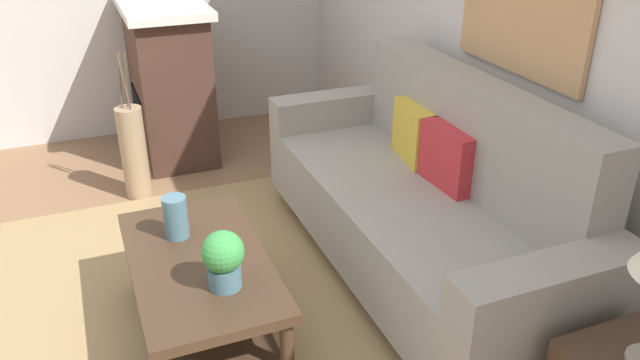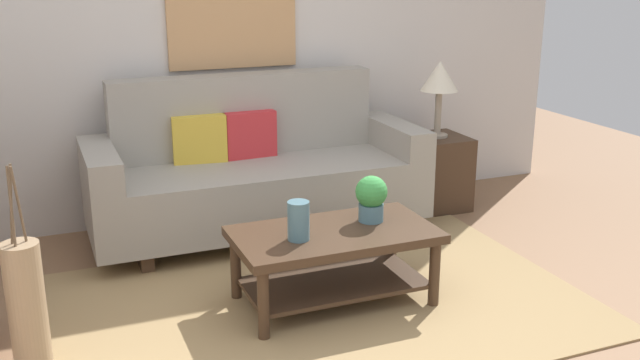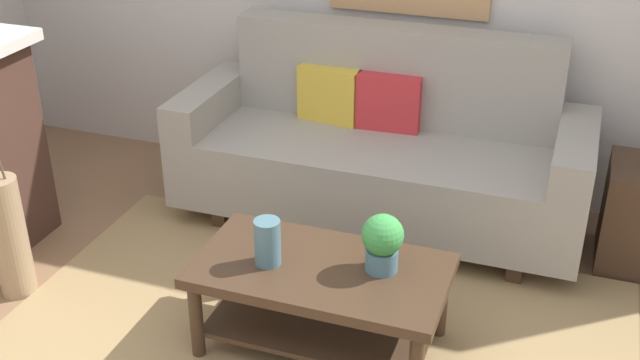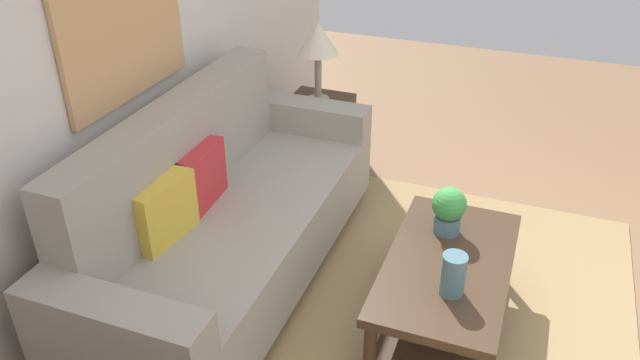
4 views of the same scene
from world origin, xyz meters
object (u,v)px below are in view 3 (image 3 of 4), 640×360
throw_pillow_crimson (389,102)px  coffee_table (321,288)px  potted_plant_tabletop (382,241)px  floor_vase (9,237)px  couch (381,151)px  throw_pillow_mustard (329,94)px  tabletop_vase (267,242)px

throw_pillow_crimson → coffee_table: (0.07, -1.33, -0.37)m
potted_plant_tabletop → coffee_table: bearing=-166.0°
floor_vase → couch: bearing=41.2°
throw_pillow_mustard → coffee_table: 1.44m
throw_pillow_crimson → coffee_table: throw_pillow_crimson is taller
throw_pillow_crimson → coffee_table: 1.38m
couch → throw_pillow_crimson: bearing=90.0°
couch → coffee_table: (0.07, -1.21, -0.12)m
couch → potted_plant_tabletop: size_ratio=8.63×
couch → throw_pillow_crimson: (-0.00, 0.13, 0.25)m
floor_vase → throw_pillow_mustard: bearing=51.4°
couch → potted_plant_tabletop: 1.20m
couch → potted_plant_tabletop: couch is taller
throw_pillow_mustard → floor_vase: bearing=-128.6°
coffee_table → floor_vase: (-1.57, -0.11, 0.00)m
throw_pillow_mustard → potted_plant_tabletop: 1.44m
tabletop_vase → throw_pillow_crimson: bearing=83.4°
throw_pillow_crimson → potted_plant_tabletop: throw_pillow_crimson is taller
coffee_table → potted_plant_tabletop: 0.36m
throw_pillow_mustard → throw_pillow_crimson: (0.35, 0.00, 0.00)m
throw_pillow_crimson → floor_vase: bearing=-136.2°
throw_pillow_crimson → tabletop_vase: 1.40m
couch → throw_pillow_crimson: size_ratio=6.28×
coffee_table → tabletop_vase: (-0.23, -0.05, 0.22)m
throw_pillow_mustard → tabletop_vase: 1.40m
tabletop_vase → potted_plant_tabletop: 0.49m
throw_pillow_mustard → floor_vase: throw_pillow_mustard is taller
potted_plant_tabletop → floor_vase: (-1.82, -0.17, -0.25)m
coffee_table → potted_plant_tabletop: size_ratio=4.20×
tabletop_vase → floor_vase: tabletop_vase is taller
throw_pillow_mustard → potted_plant_tabletop: throw_pillow_mustard is taller
throw_pillow_crimson → tabletop_vase: size_ratio=1.72×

